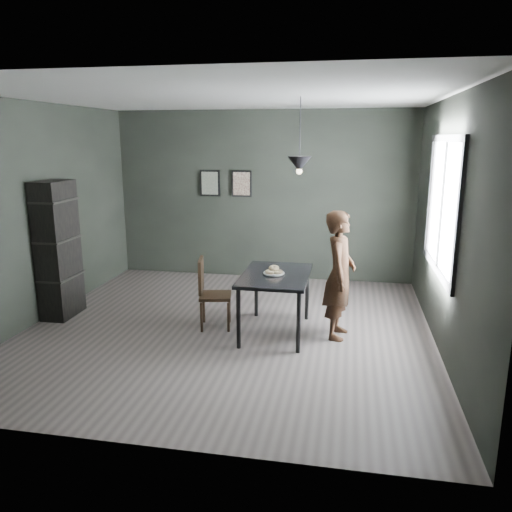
% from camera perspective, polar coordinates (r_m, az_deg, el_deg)
% --- Properties ---
extents(ground, '(5.00, 5.00, 0.00)m').
position_cam_1_polar(ground, '(6.36, -3.22, -8.33)').
color(ground, '#3A3432').
rests_on(ground, ground).
extents(back_wall, '(5.00, 0.10, 2.80)m').
position_cam_1_polar(back_wall, '(8.41, 0.76, 6.89)').
color(back_wall, black).
rests_on(back_wall, ground).
extents(ceiling, '(5.00, 5.00, 0.02)m').
position_cam_1_polar(ceiling, '(5.93, -3.59, 17.72)').
color(ceiling, silver).
rests_on(ceiling, ground).
extents(window_assembly, '(0.04, 1.96, 1.56)m').
position_cam_1_polar(window_assembly, '(6.06, 20.50, 5.45)').
color(window_assembly, white).
rests_on(window_assembly, ground).
extents(cafe_table, '(0.80, 1.20, 0.75)m').
position_cam_1_polar(cafe_table, '(6.03, 2.25, -2.79)').
color(cafe_table, black).
rests_on(cafe_table, ground).
extents(white_plate, '(0.23, 0.23, 0.01)m').
position_cam_1_polar(white_plate, '(5.99, 2.06, -2.04)').
color(white_plate, white).
rests_on(white_plate, cafe_table).
extents(donut_pile, '(0.21, 0.21, 0.10)m').
position_cam_1_polar(donut_pile, '(5.98, 2.06, -1.68)').
color(donut_pile, beige).
rests_on(donut_pile, white_plate).
extents(woman, '(0.42, 0.59, 1.53)m').
position_cam_1_polar(woman, '(5.98, 9.53, -2.16)').
color(woman, black).
rests_on(woman, ground).
extents(wood_chair, '(0.46, 0.46, 0.89)m').
position_cam_1_polar(wood_chair, '(6.28, -5.40, -3.73)').
color(wood_chair, black).
rests_on(wood_chair, ground).
extents(shelf_unit, '(0.36, 0.61, 1.81)m').
position_cam_1_polar(shelf_unit, '(7.08, -21.69, 0.66)').
color(shelf_unit, black).
rests_on(shelf_unit, ground).
extents(pendant_lamp, '(0.28, 0.28, 0.86)m').
position_cam_1_polar(pendant_lamp, '(5.87, 4.98, 10.42)').
color(pendant_lamp, black).
rests_on(pendant_lamp, ground).
extents(framed_print_left, '(0.34, 0.04, 0.44)m').
position_cam_1_polar(framed_print_left, '(8.56, -5.28, 8.29)').
color(framed_print_left, black).
rests_on(framed_print_left, ground).
extents(framed_print_right, '(0.34, 0.04, 0.44)m').
position_cam_1_polar(framed_print_right, '(8.42, -1.64, 8.26)').
color(framed_print_right, black).
rests_on(framed_print_right, ground).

